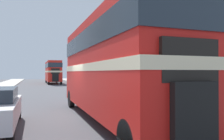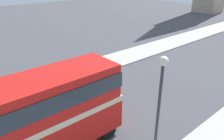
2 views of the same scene
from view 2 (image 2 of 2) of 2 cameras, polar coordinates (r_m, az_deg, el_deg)
The scene contains 4 objects.
ground_plane at distance 13.50m, azimuth -16.48°, elevation -16.99°, with size 120.00×120.00×0.00m, color #47474C.
sidewalk_left at distance 18.94m, azimuth -25.17°, elevation -5.43°, with size 3.50×120.00×0.12m.
double_decker_bus at distance 10.87m, azimuth -23.41°, elevation -12.22°, with size 2.54×10.60×4.34m.
street_lamp at distance 8.74m, azimuth 12.16°, elevation -9.00°, with size 0.36×0.36×5.86m.
Camera 2 is at (9.78, -3.47, 8.64)m, focal length 35.00 mm.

